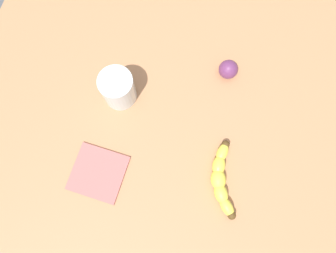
# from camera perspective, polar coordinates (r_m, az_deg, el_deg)

# --- Properties ---
(wooden_tabletop) EXTENTS (1.20, 1.20, 0.03)m
(wooden_tabletop) POSITION_cam_1_polar(r_m,az_deg,el_deg) (0.81, 1.42, -2.54)
(wooden_tabletop) COLOR #B57B52
(wooden_tabletop) RESTS_ON ground
(banana) EXTENTS (0.19, 0.09, 0.04)m
(banana) POSITION_cam_1_polar(r_m,az_deg,el_deg) (0.77, 10.10, -9.84)
(banana) COLOR #E8DE48
(banana) RESTS_ON wooden_tabletop
(smoothie_glass) EXTENTS (0.09, 0.09, 0.10)m
(smoothie_glass) POSITION_cam_1_polar(r_m,az_deg,el_deg) (0.79, -9.46, 7.05)
(smoothie_glass) COLOR silver
(smoothie_glass) RESTS_ON wooden_tabletop
(plum_fruit) EXTENTS (0.05, 0.05, 0.05)m
(plum_fruit) POSITION_cam_1_polar(r_m,az_deg,el_deg) (0.84, 11.40, 10.62)
(plum_fruit) COLOR #6B3360
(plum_fruit) RESTS_ON wooden_tabletop
(folded_napkin) EXTENTS (0.13, 0.14, 0.01)m
(folded_napkin) POSITION_cam_1_polar(r_m,az_deg,el_deg) (0.80, -13.16, -8.59)
(folded_napkin) COLOR #BC6660
(folded_napkin) RESTS_ON wooden_tabletop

